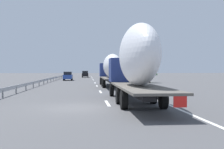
{
  "coord_description": "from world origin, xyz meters",
  "views": [
    {
      "loc": [
        -15.89,
        -0.5,
        2.16
      ],
      "look_at": [
        14.11,
        -3.18,
        1.65
      ],
      "focal_mm": 44.71,
      "sensor_mm": 36.0,
      "label": 1
    }
  ],
  "objects": [
    {
      "name": "lane_stripe_1",
      "position": [
        11.45,
        -1.8,
        0.0
      ],
      "size": [
        3.2,
        0.2,
        0.01
      ],
      "primitive_type": "cube",
      "color": "white",
      "rests_on": "ground_plane"
    },
    {
      "name": "tree_1",
      "position": [
        29.87,
        -10.92,
        3.14
      ],
      "size": [
        2.6,
        2.6,
        5.02
      ],
      "color": "#472D19",
      "rests_on": "ground_plane"
    },
    {
      "name": "lane_stripe_6",
      "position": [
        60.09,
        -1.8,
        0.0
      ],
      "size": [
        3.2,
        0.2,
        0.01
      ],
      "primitive_type": "cube",
      "color": "white",
      "rests_on": "ground_plane"
    },
    {
      "name": "lane_stripe_5",
      "position": [
        49.47,
        -1.8,
        0.0
      ],
      "size": [
        3.2,
        0.2,
        0.01
      ],
      "primitive_type": "cube",
      "color": "white",
      "rests_on": "ground_plane"
    },
    {
      "name": "car_blue_sedan",
      "position": [
        41.34,
        3.41,
        0.91
      ],
      "size": [
        4.21,
        1.76,
        1.78
      ],
      "color": "#28479E",
      "rests_on": "ground_plane"
    },
    {
      "name": "lane_stripe_4",
      "position": [
        43.33,
        -1.8,
        0.0
      ],
      "size": [
        3.2,
        0.2,
        0.01
      ],
      "primitive_type": "cube",
      "color": "white",
      "rests_on": "ground_plane"
    },
    {
      "name": "tree_2",
      "position": [
        79.11,
        -9.75,
        4.21
      ],
      "size": [
        3.28,
        3.28,
        7.18
      ],
      "color": "#472D19",
      "rests_on": "ground_plane"
    },
    {
      "name": "edge_line_right",
      "position": [
        45.0,
        -5.5,
        0.0
      ],
      "size": [
        110.0,
        0.2,
        0.01
      ],
      "primitive_type": "cube",
      "color": "white",
      "rests_on": "ground_plane"
    },
    {
      "name": "road_sign",
      "position": [
        34.64,
        -6.7,
        2.05
      ],
      "size": [
        0.1,
        0.9,
        2.96
      ],
      "color": "gray",
      "rests_on": "ground_plane"
    },
    {
      "name": "lane_stripe_7",
      "position": [
        74.66,
        -1.8,
        0.0
      ],
      "size": [
        3.2,
        0.2,
        0.01
      ],
      "primitive_type": "cube",
      "color": "white",
      "rests_on": "ground_plane"
    },
    {
      "name": "car_black_suv",
      "position": [
        63.41,
        0.08,
        0.94
      ],
      "size": [
        4.79,
        1.81,
        1.86
      ],
      "color": "black",
      "rests_on": "ground_plane"
    },
    {
      "name": "lane_stripe_0",
      "position": [
        2.0,
        -1.8,
        0.0
      ],
      "size": [
        3.2,
        0.2,
        0.01
      ],
      "primitive_type": "cube",
      "color": "white",
      "rests_on": "ground_plane"
    },
    {
      "name": "ground_plane",
      "position": [
        40.0,
        0.0,
        0.0
      ],
      "size": [
        260.0,
        260.0,
        0.0
      ],
      "primitive_type": "plane",
      "color": "#4C4C4F"
    },
    {
      "name": "lane_stripe_3",
      "position": [
        30.12,
        -1.8,
        0.0
      ],
      "size": [
        3.2,
        0.2,
        0.01
      ],
      "primitive_type": "cube",
      "color": "white",
      "rests_on": "ground_plane"
    },
    {
      "name": "lane_stripe_2",
      "position": [
        21.57,
        -1.8,
        0.0
      ],
      "size": [
        3.2,
        0.2,
        0.01
      ],
      "primitive_type": "cube",
      "color": "white",
      "rests_on": "ground_plane"
    },
    {
      "name": "tree_0",
      "position": [
        62.25,
        -13.49,
        4.22
      ],
      "size": [
        3.68,
        3.68,
        6.57
      ],
      "color": "#472D19",
      "rests_on": "ground_plane"
    },
    {
      "name": "tree_3",
      "position": [
        76.42,
        -10.42,
        3.56
      ],
      "size": [
        3.21,
        3.21,
        5.74
      ],
      "color": "#472D19",
      "rests_on": "ground_plane"
    },
    {
      "name": "truck_trailing",
      "position": [
        1.82,
        -3.6,
        2.71
      ],
      "size": [
        14.4,
        2.55,
        4.93
      ],
      "color": "navy",
      "rests_on": "ground_plane"
    },
    {
      "name": "guardrail_median",
      "position": [
        43.0,
        6.0,
        0.58
      ],
      "size": [
        94.0,
        0.1,
        0.76
      ],
      "color": "#9EA0A5",
      "rests_on": "ground_plane"
    },
    {
      "name": "truck_lead",
      "position": [
        19.76,
        -3.6,
        2.38
      ],
      "size": [
        14.4,
        2.55,
        4.11
      ],
      "color": "navy",
      "rests_on": "ground_plane"
    }
  ]
}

